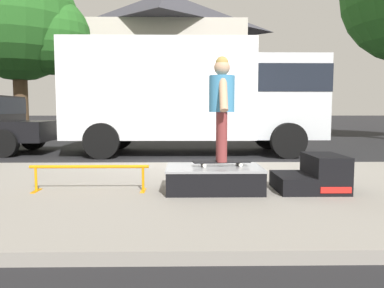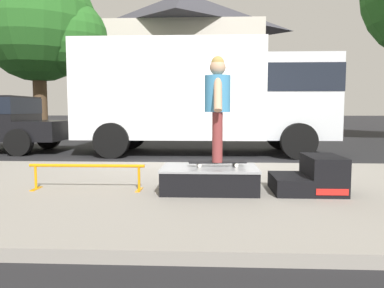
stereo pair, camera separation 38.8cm
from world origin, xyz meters
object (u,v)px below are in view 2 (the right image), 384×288
(skate_box, at_px, (209,178))
(skater_kid, at_px, (218,100))
(grind_rail, at_px, (87,170))
(street_tree_neighbour, at_px, (44,27))
(kicker_ramp, at_px, (312,177))
(skateboard, at_px, (217,162))
(box_truck, at_px, (206,93))

(skate_box, relative_size, skater_kid, 0.91)
(skate_box, distance_m, skater_kid, 1.06)
(grind_rail, distance_m, street_tree_neighbour, 12.45)
(kicker_ramp, xyz_separation_m, street_tree_neighbour, (-8.24, 10.51, 4.31))
(kicker_ramp, distance_m, skateboard, 1.29)
(skate_box, distance_m, skateboard, 0.24)
(skater_kid, relative_size, street_tree_neighbour, 0.20)
(grind_rail, bearing_deg, box_truck, 73.99)
(skateboard, xyz_separation_m, box_truck, (-0.22, 5.44, 1.19))
(skateboard, bearing_deg, skate_box, -154.12)
(kicker_ramp, height_order, skater_kid, skater_kid)
(kicker_ramp, bearing_deg, box_truck, 105.33)
(skate_box, relative_size, grind_rail, 0.80)
(skateboard, height_order, box_truck, box_truck)
(skateboard, bearing_deg, box_truck, 92.35)
(kicker_ramp, bearing_deg, street_tree_neighbour, 128.09)
(kicker_ramp, distance_m, grind_rail, 3.08)
(skater_kid, xyz_separation_m, street_tree_neighbour, (-6.95, 10.45, 3.28))
(box_truck, relative_size, street_tree_neighbour, 0.96)
(grind_rail, bearing_deg, skater_kid, 1.65)
(grind_rail, bearing_deg, skate_box, 0.05)
(box_truck, bearing_deg, grind_rail, -106.01)
(skate_box, height_order, kicker_ramp, kicker_ramp)
(skate_box, height_order, skater_kid, skater_kid)
(skater_kid, bearing_deg, box_truck, 92.35)
(skate_box, bearing_deg, skater_kid, 25.88)
(grind_rail, xyz_separation_m, street_tree_neighbour, (-5.16, 10.51, 4.24))
(skate_box, xyz_separation_m, box_truck, (-0.12, 5.49, 1.40))
(skate_box, distance_m, street_tree_neighbour, 13.27)
(skate_box, bearing_deg, box_truck, 91.25)
(kicker_ramp, distance_m, street_tree_neighbour, 14.03)
(grind_rail, distance_m, box_truck, 5.86)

